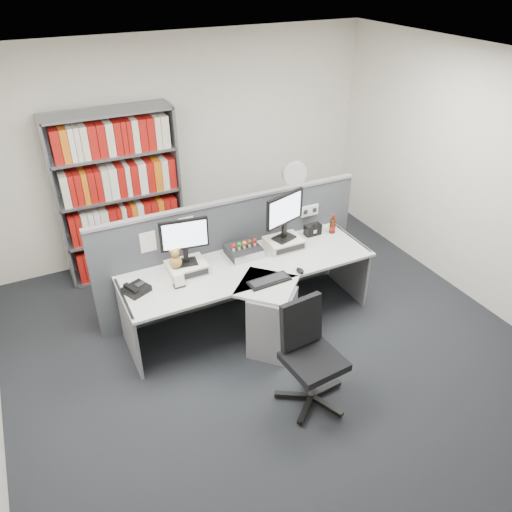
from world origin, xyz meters
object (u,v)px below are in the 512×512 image
desk (258,298)px  desk_phone (136,289)px  monitor_right (285,213)px  shelving_unit (119,198)px  monitor_left (184,238)px  speaker (313,230)px  desk_fan (294,176)px  mouse (300,271)px  desktop_pc (244,251)px  office_chair (309,352)px  desk_calendar (179,282)px  keyboard (269,281)px  filing_cabinet (292,224)px  cola_bottle (333,226)px

desk → desk_phone: desk_phone is taller
monitor_right → desk_phone: (-1.64, -0.12, -0.38)m
monitor_right → shelving_unit: 2.03m
monitor_left → speaker: (1.52, 0.10, -0.33)m
speaker → desk_fan: 0.99m
mouse → desk_phone: 1.60m
desktop_pc → monitor_left: bearing=-176.3°
speaker → office_chair: size_ratio=0.19×
monitor_left → desk_calendar: (-0.15, -0.21, -0.33)m
desktop_pc → mouse: 0.66m
desk_phone → desk_calendar: 0.40m
monitor_left → desktop_pc: monitor_left is taller
monitor_left → desk_phone: 0.66m
desk_fan → monitor_right: bearing=-124.7°
monitor_right → keyboard: (-0.45, -0.52, -0.40)m
shelving_unit → filing_cabinet: (2.10, -0.45, -0.63)m
desk → keyboard: 0.31m
monitor_right → keyboard: 0.79m
monitor_left → desk_fan: monitor_left is taller
desk_calendar → desk_fan: size_ratio=0.25×
desktop_pc → cola_bottle: 1.10m
desk → shelving_unit: (-0.90, 1.85, 0.52)m
desktop_pc → speaker: 0.88m
desktop_pc → filing_cabinet: desktop_pc is taller
desk_phone → shelving_unit: size_ratio=0.14×
shelving_unit → office_chair: bearing=-72.2°
desk → filing_cabinet: size_ratio=3.71×
desk_calendar → office_chair: (0.76, -1.14, -0.26)m
desktop_pc → filing_cabinet: (1.16, 0.98, -0.42)m
desk_calendar → office_chair: bearing=-56.3°
speaker → office_chair: (-0.92, -1.44, -0.27)m
mouse → speaker: speaker is taller
filing_cabinet → desk_fan: desk_fan is taller
desk_calendar → office_chair: office_chair is taller
shelving_unit → desk_fan: shelving_unit is taller
keyboard → desk_fan: size_ratio=0.82×
desk_fan → keyboard: bearing=-126.9°
monitor_right → speaker: monitor_right is taller
keyboard → shelving_unit: shelving_unit is taller
desk → shelving_unit: 2.12m
desk_fan → desk_phone: bearing=-154.2°
shelving_unit → keyboard: bearing=-64.5°
filing_cabinet → office_chair: (-1.20, -2.36, 0.16)m
speaker → filing_cabinet: bearing=73.0°
keyboard → speaker: (0.87, 0.62, 0.05)m
desktop_pc → desk_calendar: desk_calendar is taller
desktop_pc → desk_phone: 1.20m
desk_phone → cola_bottle: 2.29m
monitor_right → desk_phone: size_ratio=1.90×
desk → keyboard: keyboard is taller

